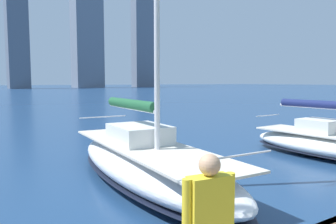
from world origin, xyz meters
TOP-DOWN VIEW (x-y plane):
  - city_skyline at (-24.64, -159.95)m, footprint 175.90×19.63m
  - sailboat_navy at (-7.68, -5.73)m, footprint 2.56×6.82m
  - sailboat_forest at (0.24, -6.69)m, footprint 2.98×8.93m
  - person_yellow_shirt at (2.78, -0.72)m, footprint 0.63×0.26m

SIDE VIEW (x-z plane):
  - sailboat_navy at x=-7.68m, z-range -5.19..6.47m
  - sailboat_forest at x=0.24m, z-range -5.75..7.14m
  - person_yellow_shirt at x=2.78m, z-range 0.78..2.51m
  - city_skyline at x=-24.64m, z-range -3.28..44.88m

